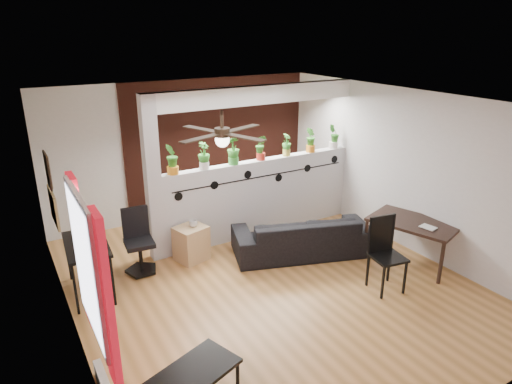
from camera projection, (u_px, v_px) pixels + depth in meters
name	position (u px, v px, depth m)	size (l,w,h in m)	color
room_shell	(267.00, 197.00, 6.21)	(6.30, 7.10, 2.90)	#9A6632
partition_wall	(261.00, 197.00, 8.02)	(3.60, 0.18, 1.35)	#BCBCC1
ceiling_header	(261.00, 95.00, 7.41)	(3.60, 0.18, 0.30)	white
pier_column	(153.00, 180.00, 6.90)	(0.22, 0.20, 2.60)	#BCBCC1
brick_panel	(223.00, 145.00, 9.00)	(3.90, 0.05, 2.60)	brown
vine_decal	(264.00, 176.00, 7.80)	(3.31, 0.01, 0.30)	black
window_assembly	(89.00, 269.00, 3.95)	(0.09, 1.30, 1.55)	white
corkboard	(54.00, 207.00, 5.74)	(0.03, 0.60, 0.45)	olive
framed_art	(48.00, 170.00, 5.53)	(0.03, 0.34, 0.44)	#8C7259
ceiling_fan	(222.00, 135.00, 5.24)	(1.19, 1.19, 0.43)	black
potted_plant_0	(172.00, 158.00, 6.95)	(0.28, 0.31, 0.48)	orange
potted_plant_1	(204.00, 155.00, 7.21)	(0.29, 0.27, 0.44)	silver
potted_plant_2	(233.00, 150.00, 7.46)	(0.25, 0.21, 0.46)	#328A32
potted_plant_3	(261.00, 147.00, 7.71)	(0.28, 0.27, 0.43)	#B22A1C
potted_plant_4	(287.00, 144.00, 7.97)	(0.25, 0.24, 0.39)	gold
potted_plant_5	(311.00, 139.00, 8.21)	(0.26, 0.29, 0.45)	orange
potted_plant_6	(334.00, 136.00, 8.46)	(0.27, 0.24, 0.45)	silver
sofa	(302.00, 236.00, 7.37)	(2.09, 0.82, 0.61)	black
cube_shelf	(191.00, 243.00, 7.18)	(0.46, 0.41, 0.56)	tan
cup	(193.00, 223.00, 7.09)	(0.13, 0.13, 0.11)	gray
computer_desk	(87.00, 248.00, 6.16)	(0.61, 1.07, 0.75)	black
monitor	(83.00, 233.00, 6.22)	(0.06, 0.34, 0.19)	black
office_chair	(139.00, 245.00, 6.79)	(0.51, 0.51, 0.97)	black
dining_table	(413.00, 226.00, 6.99)	(1.14, 1.45, 0.69)	black
book	(425.00, 229.00, 6.67)	(0.17, 0.22, 0.02)	gray
folding_chair	(384.00, 247.00, 6.31)	(0.49, 0.49, 1.06)	black
coffee_table	(193.00, 375.00, 4.34)	(0.99, 0.75, 0.41)	black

